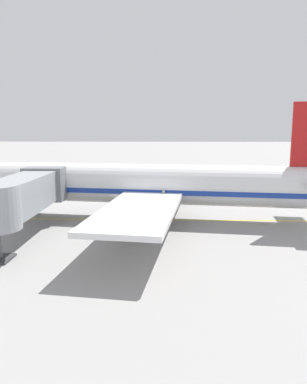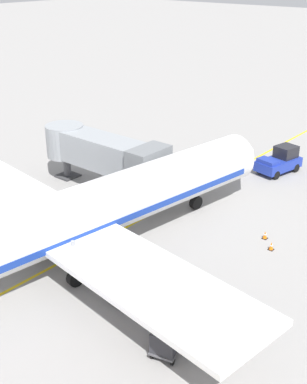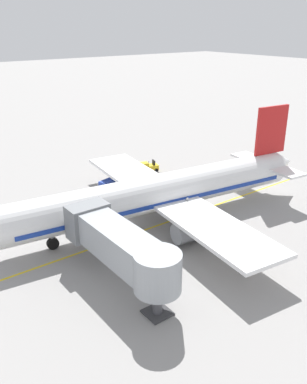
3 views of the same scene
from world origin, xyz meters
name	(u,v)px [view 3 (image 3 of 3)]	position (x,y,z in m)	size (l,w,h in m)	color
ground_plane	(147,229)	(0.00, 0.00, 0.00)	(400.00, 400.00, 0.00)	gray
gate_lead_in_line	(147,229)	(0.00, 0.00, 0.00)	(0.24, 80.00, 0.01)	gold
parked_airliner	(161,193)	(0.67, -2.20, 3.19)	(30.41, 37.33, 10.63)	white
jet_bridge	(121,245)	(-6.19, 7.06, 3.45)	(12.50, 3.50, 4.98)	#93999E
baggage_tug_lead	(148,167)	(13.69, -10.25, 0.71)	(1.87, 2.73, 1.62)	gold
baggage_cart_front	(108,185)	(10.63, -1.89, 0.95)	(1.83, 2.98, 1.58)	#4C4C51
baggage_cart_second_in_train	(130,180)	(10.67, -5.06, 0.95)	(1.83, 2.98, 1.58)	#4C4C51
ground_crew_wing_walker	(137,197)	(5.49, -2.62, 0.95)	(0.59, 0.55, 1.69)	#232328
safety_cone_nose_left	(34,218)	(8.74, 8.40, 0.29)	(0.36, 0.36, 0.59)	black
safety_cone_nose_right	(40,212)	(9.83, 7.28, 0.29)	(0.36, 0.36, 0.59)	black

